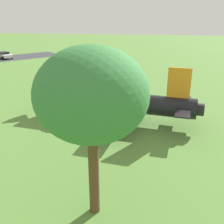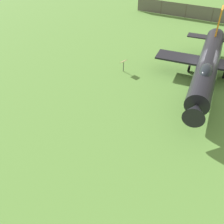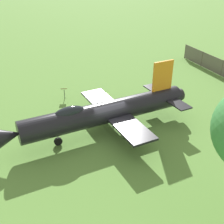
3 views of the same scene
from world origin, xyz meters
The scene contains 3 objects.
ground_plane centered at (0.00, 0.00, 0.00)m, with size 200.00×200.00×0.00m, color #568438.
display_jet centered at (-0.05, -0.38, 1.77)m, with size 9.15×14.96×4.97m.
info_plaque centered at (-7.22, -0.04, 0.85)m, with size 0.63×0.72×1.14m.
Camera 2 is at (-2.73, -20.80, 11.61)m, focal length 41.07 mm.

